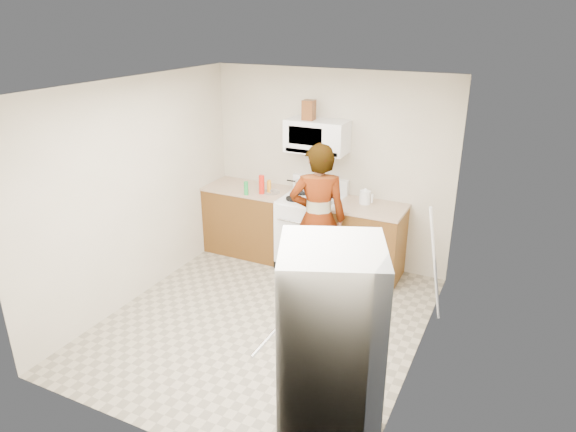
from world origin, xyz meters
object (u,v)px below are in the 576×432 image
Objects in this scene: fridge at (329,356)px; kettle at (365,197)px; gas_range at (311,230)px; saucepan at (304,186)px; person at (318,219)px; microwave at (317,136)px.

fridge is 10.42× the size of kettle.
saucepan is (-0.20, 0.18, 0.53)m from gas_range.
person is at bearing 92.37° from fridge.
kettle is (0.67, 0.08, 0.53)m from gas_range.
gas_range reaches higher than saucepan.
gas_range is 1.49× the size of microwave.
gas_range is 0.59m from saucepan.
microwave reaches higher than kettle.
fridge is at bearing 91.64° from person.
kettle reaches higher than saucepan.
kettle is at bearing -4.02° from microwave.
microwave is 0.72m from saucepan.
fridge reaches higher than gas_range.
microwave is 3.43× the size of saucepan.
microwave is at bearing 90.00° from gas_range.
person is 2.48m from fridge.
microwave is 0.42× the size of person.
saucepan is at bearing 95.05° from fridge.
person is 11.04× the size of kettle.
person is at bearing -55.35° from saucepan.
gas_range reaches higher than kettle.
microwave is at bearing 178.87° from kettle.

